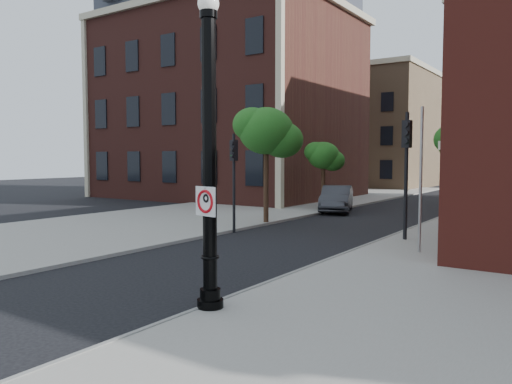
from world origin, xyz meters
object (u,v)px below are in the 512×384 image
Objects in this scene: parked_car at (337,199)px; traffic_signal_left at (234,166)px; traffic_signal_right at (406,155)px; no_parking_sign at (206,201)px; lamppost at (209,169)px.

traffic_signal_left is at bearing -110.64° from parked_car.
traffic_signal_right reaches higher than traffic_signal_left.
traffic_signal_left is (-6.14, 9.10, 0.49)m from no_parking_sign.
no_parking_sign is (0.03, -0.16, -0.64)m from lamppost.
no_parking_sign is 19.95m from parked_car.
parked_car is 1.11× the size of traffic_signal_left.
lamppost reaches higher than traffic_signal_left.
no_parking_sign is 0.13× the size of parked_car.
lamppost is 1.32× the size of traffic_signal_right.
traffic_signal_left reaches higher than no_parking_sign.
traffic_signal_left is at bearing -162.68° from traffic_signal_right.
traffic_signal_right is (0.59, 10.61, 0.31)m from lamppost.
no_parking_sign is 10.83m from traffic_signal_right.
lamppost is at bearing -92.38° from parked_car.
parked_car is (-6.03, 18.78, -2.19)m from lamppost.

